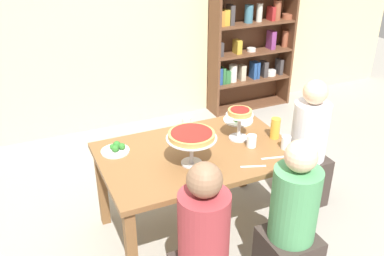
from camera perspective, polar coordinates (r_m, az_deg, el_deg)
ground_plane at (r=3.56m, az=0.68°, el=-13.55°), size 12.00×12.00×0.00m
rear_partition at (r=4.87m, az=-10.55°, el=15.80°), size 8.00×0.12×2.80m
dining_table at (r=3.18m, az=0.74°, el=-4.70°), size 1.43×0.93×0.74m
bookshelf at (r=5.40m, az=8.12°, el=14.30°), size 1.16×0.30×2.21m
diner_head_east at (r=3.73m, az=15.26°, el=-3.26°), size 0.34×0.34×1.15m
diner_near_right at (r=2.87m, az=13.23°, el=-13.33°), size 0.34×0.34×1.15m
deep_dish_pizza_stand at (r=2.88m, az=-0.06°, el=-1.28°), size 0.35×0.35×0.25m
personal_pizza_stand at (r=3.24m, az=6.45°, el=1.51°), size 0.21×0.21×0.25m
salad_plate_near_diner at (r=3.17m, az=-10.23°, el=-2.80°), size 0.21×0.21×0.07m
salad_plate_far_diner at (r=3.59m, az=6.26°, el=1.18°), size 0.25×0.25×0.07m
beer_glass_amber_tall at (r=3.34m, az=11.20°, el=-0.04°), size 0.07×0.07×0.17m
water_glass_clear_near at (r=3.21m, az=8.07°, el=-1.75°), size 0.07×0.07×0.09m
water_glass_clear_far at (r=3.22m, az=12.59°, el=-1.93°), size 0.07×0.07×0.10m
water_glass_clear_spare at (r=3.40m, az=-0.77°, el=0.55°), size 0.07×0.07×0.12m
cutlery_fork_near at (r=2.98m, az=8.27°, el=-5.16°), size 0.17×0.08×0.00m
cutlery_knife_near at (r=3.10m, az=10.91°, el=-3.98°), size 0.18×0.06×0.00m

